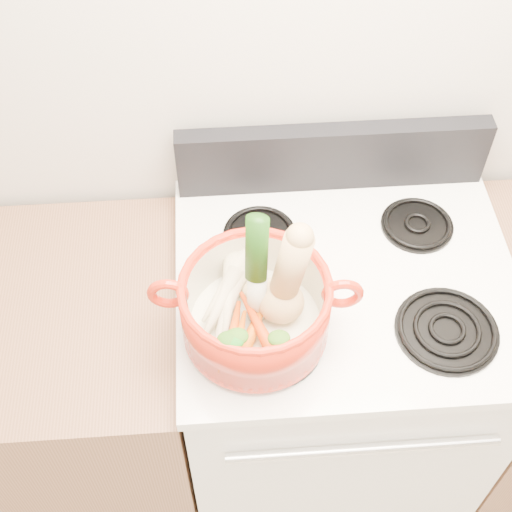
{
  "coord_description": "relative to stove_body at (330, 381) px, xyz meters",
  "views": [
    {
      "loc": [
        -0.28,
        0.45,
        2.25
      ],
      "look_at": [
        -0.22,
        1.25,
        1.24
      ],
      "focal_mm": 50.0,
      "sensor_mm": 36.0,
      "label": 1
    }
  ],
  "objects": [
    {
      "name": "leek",
      "position": [
        -0.22,
        -0.11,
        0.69
      ],
      "size": [
        0.06,
        0.08,
        0.3
      ],
      "primitive_type": "cylinder",
      "rotation": [
        -0.1,
        0.0,
        -0.29
      ],
      "color": "beige",
      "rests_on": "dutch_oven"
    },
    {
      "name": "squash",
      "position": [
        -0.17,
        -0.12,
        0.66
      ],
      "size": [
        0.17,
        0.14,
        0.26
      ],
      "primitive_type": null,
      "rotation": [
        0.0,
        0.15,
        -0.31
      ],
      "color": "tan",
      "rests_on": "dutch_oven"
    },
    {
      "name": "burner_front_left",
      "position": [
        -0.19,
        -0.16,
        0.5
      ],
      "size": [
        0.22,
        0.22,
        0.02
      ],
      "primitive_type": "cylinder",
      "color": "black",
      "rests_on": "cooktop"
    },
    {
      "name": "ginger",
      "position": [
        -0.21,
        -0.07,
        0.56
      ],
      "size": [
        0.09,
        0.07,
        0.04
      ],
      "primitive_type": "ellipsoid",
      "rotation": [
        0.0,
        0.0,
        0.24
      ],
      "color": "tan",
      "rests_on": "dutch_oven"
    },
    {
      "name": "cooktop",
      "position": [
        0.0,
        0.0,
        0.47
      ],
      "size": [
        0.78,
        0.67,
        0.03
      ],
      "primitive_type": "cube",
      "color": "white",
      "rests_on": "stove_body"
    },
    {
      "name": "pot_handle_left",
      "position": [
        -0.39,
        -0.12,
        0.64
      ],
      "size": [
        0.09,
        0.03,
        0.09
      ],
      "primitive_type": "torus",
      "rotation": [
        1.57,
        0.0,
        -0.07
      ],
      "color": "red",
      "rests_on": "dutch_oven"
    },
    {
      "name": "parsnip_3",
      "position": [
        -0.29,
        -0.12,
        0.58
      ],
      "size": [
        0.12,
        0.18,
        0.06
      ],
      "primitive_type": "cone",
      "rotation": [
        1.66,
        0.0,
        -0.46
      ],
      "color": "beige",
      "rests_on": "dutch_oven"
    },
    {
      "name": "wall_back",
      "position": [
        0.0,
        0.35,
        0.84
      ],
      "size": [
        3.5,
        0.02,
        2.6
      ],
      "primitive_type": "cube",
      "color": "beige",
      "rests_on": "floor"
    },
    {
      "name": "dutch_oven",
      "position": [
        -0.22,
        -0.13,
        0.58
      ],
      "size": [
        0.33,
        0.33,
        0.15
      ],
      "primitive_type": "cylinder",
      "rotation": [
        0.0,
        0.0,
        -0.07
      ],
      "color": "red",
      "rests_on": "burner_front_left"
    },
    {
      "name": "burner_front_right",
      "position": [
        0.19,
        -0.16,
        0.5
      ],
      "size": [
        0.22,
        0.22,
        0.02
      ],
      "primitive_type": "cylinder",
      "color": "black",
      "rests_on": "cooktop"
    },
    {
      "name": "parsnip_0",
      "position": [
        -0.28,
        -0.12,
        0.57
      ],
      "size": [
        0.12,
        0.25,
        0.07
      ],
      "primitive_type": "cone",
      "rotation": [
        1.66,
        0.0,
        -0.31
      ],
      "color": "beige",
      "rests_on": "dutch_oven"
    },
    {
      "name": "carrot_2",
      "position": [
        -0.22,
        -0.17,
        0.57
      ],
      "size": [
        0.09,
        0.18,
        0.05
      ],
      "primitive_type": "cone",
      "rotation": [
        1.66,
        0.0,
        0.36
      ],
      "color": "red",
      "rests_on": "dutch_oven"
    },
    {
      "name": "carrot_0",
      "position": [
        -0.23,
        -0.17,
        0.56
      ],
      "size": [
        0.1,
        0.17,
        0.05
      ],
      "primitive_type": "cone",
      "rotation": [
        1.66,
        0.0,
        -0.44
      ],
      "color": "orange",
      "rests_on": "dutch_oven"
    },
    {
      "name": "stove_body",
      "position": [
        0.0,
        0.0,
        0.0
      ],
      "size": [
        0.76,
        0.65,
        0.92
      ],
      "primitive_type": "cube",
      "color": "white",
      "rests_on": "floor"
    },
    {
      "name": "carrot_3",
      "position": [
        -0.26,
        -0.2,
        0.57
      ],
      "size": [
        0.06,
        0.14,
        0.04
      ],
      "primitive_type": "cone",
      "rotation": [
        1.66,
        0.0,
        -0.24
      ],
      "color": "#DC5E0B",
      "rests_on": "dutch_oven"
    },
    {
      "name": "parsnip_1",
      "position": [
        -0.28,
        -0.1,
        0.57
      ],
      "size": [
        0.14,
        0.2,
        0.06
      ],
      "primitive_type": "cone",
      "rotation": [
        1.66,
        0.0,
        -0.53
      ],
      "color": "beige",
      "rests_on": "dutch_oven"
    },
    {
      "name": "parsnip_2",
      "position": [
        -0.27,
        -0.09,
        0.58
      ],
      "size": [
        0.08,
        0.22,
        0.07
      ],
      "primitive_type": "cone",
      "rotation": [
        1.66,
        0.0,
        -0.15
      ],
      "color": "#F0E4C3",
      "rests_on": "dutch_oven"
    },
    {
      "name": "parsnip_4",
      "position": [
        -0.28,
        -0.07,
        0.59
      ],
      "size": [
        0.14,
        0.18,
        0.05
      ],
      "primitive_type": "cone",
      "rotation": [
        1.66,
        0.0,
        -0.57
      ],
      "color": "beige",
      "rests_on": "dutch_oven"
    },
    {
      "name": "burner_back_left",
      "position": [
        -0.19,
        0.14,
        0.5
      ],
      "size": [
        0.17,
        0.17,
        0.02
      ],
      "primitive_type": "cylinder",
      "color": "black",
      "rests_on": "cooktop"
    },
    {
      "name": "pot_handle_right",
      "position": [
        -0.05,
        -0.15,
        0.64
      ],
      "size": [
        0.09,
        0.03,
        0.09
      ],
      "primitive_type": "torus",
      "rotation": [
        1.57,
        0.0,
        -0.07
      ],
      "color": "red",
      "rests_on": "dutch_oven"
    },
    {
      "name": "burner_back_right",
      "position": [
        0.19,
        0.14,
        0.5
      ],
      "size": [
        0.17,
        0.17,
        0.02
      ],
      "primitive_type": "cylinder",
      "color": "black",
      "rests_on": "cooktop"
    },
    {
      "name": "oven_handle",
      "position": [
        0.0,
        -0.34,
        0.32
      ],
      "size": [
        0.6,
        0.02,
        0.02
      ],
      "primitive_type": "cylinder",
      "rotation": [
        0.0,
        1.57,
        0.0
      ],
      "color": "silver",
      "rests_on": "stove_body"
    },
    {
      "name": "control_backsplash",
      "position": [
        0.0,
        0.3,
        0.58
      ],
      "size": [
        0.76,
        0.05,
        0.18
      ],
      "primitive_type": "cube",
      "color": "black",
      "rests_on": "cooktop"
    },
    {
      "name": "carrot_1",
      "position": [
        -0.27,
        -0.19,
        0.56
      ],
      "size": [
        0.07,
        0.17,
        0.05
      ],
      "primitive_type": "cone",
      "rotation": [
        1.66,
        0.0,
        -0.21
      ],
      "color": "#D84A0A",
      "rests_on": "dutch_oven"
    }
  ]
}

